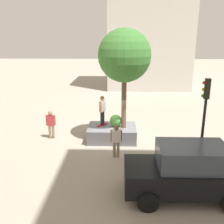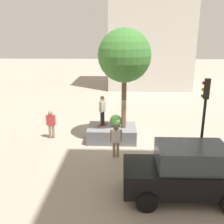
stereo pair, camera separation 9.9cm
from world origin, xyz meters
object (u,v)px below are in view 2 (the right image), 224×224
(passerby_with_bag, at_px, (51,123))
(planter_ledge, at_px, (112,133))
(sedan_parked, at_px, (186,171))
(skateboarder, at_px, (102,108))
(bystander_watching, at_px, (116,139))
(traffic_light_median, at_px, (204,110))
(plaza_tree, at_px, (124,56))
(skateboard, at_px, (103,125))

(passerby_with_bag, bearing_deg, planter_ledge, 178.30)
(sedan_parked, bearing_deg, skateboarder, -58.06)
(bystander_watching, bearing_deg, passerby_with_bag, -31.06)
(traffic_light_median, height_order, passerby_with_bag, traffic_light_median)
(planter_ledge, relative_size, sedan_parked, 0.62)
(skateboarder, bearing_deg, planter_ledge, 164.03)
(plaza_tree, relative_size, skateboard, 7.47)
(plaza_tree, bearing_deg, bystander_watching, 79.59)
(passerby_with_bag, bearing_deg, skateboarder, -178.97)
(skateboard, relative_size, bystander_watching, 0.43)
(sedan_parked, bearing_deg, planter_ledge, -61.72)
(bystander_watching, bearing_deg, traffic_light_median, 163.01)
(skateboarder, bearing_deg, skateboard, 0.00)
(planter_ledge, height_order, passerby_with_bag, passerby_with_bag)
(sedan_parked, bearing_deg, passerby_with_bag, -40.31)
(skateboard, distance_m, sedan_parked, 6.69)
(planter_ledge, relative_size, traffic_light_median, 0.67)
(plaza_tree, xyz_separation_m, traffic_light_median, (-3.43, 3.34, -2.02))
(bystander_watching, distance_m, passerby_with_bag, 4.60)
(skateboard, bearing_deg, sedan_parked, 121.94)
(traffic_light_median, xyz_separation_m, bystander_watching, (3.83, -1.17, -1.90))
(planter_ledge, xyz_separation_m, bystander_watching, (-0.28, 2.27, 0.58))
(skateboarder, xyz_separation_m, passerby_with_bag, (3.09, 0.06, -0.90))
(skateboarder, xyz_separation_m, sedan_parked, (-3.54, 5.68, -0.83))
(skateboard, bearing_deg, bystander_watching, 109.39)
(skateboarder, height_order, passerby_with_bag, skateboarder)
(bystander_watching, bearing_deg, plaza_tree, -100.41)
(sedan_parked, bearing_deg, skateboard, -58.06)
(planter_ledge, distance_m, plaza_tree, 4.56)
(plaza_tree, height_order, traffic_light_median, plaza_tree)
(skateboarder, distance_m, sedan_parked, 6.74)
(planter_ledge, relative_size, passerby_with_bag, 1.63)
(skateboard, bearing_deg, planter_ledge, 164.03)
(plaza_tree, bearing_deg, passerby_with_bag, -2.69)
(plaza_tree, height_order, skateboarder, plaza_tree)
(skateboarder, distance_m, bystander_watching, 2.73)
(skateboarder, relative_size, sedan_parked, 0.38)
(planter_ledge, distance_m, skateboarder, 1.60)
(skateboarder, height_order, traffic_light_median, traffic_light_median)
(plaza_tree, bearing_deg, traffic_light_median, 135.78)
(skateboarder, bearing_deg, sedan_parked, 121.94)
(planter_ledge, distance_m, bystander_watching, 2.36)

